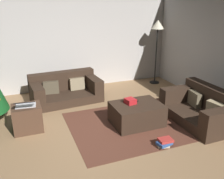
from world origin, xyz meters
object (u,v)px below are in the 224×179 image
at_px(laptop, 25,105).
at_px(book_stack, 164,143).
at_px(ottoman, 137,114).
at_px(corner_lamp, 158,30).
at_px(tv_remote, 135,100).
at_px(couch_right, 203,109).
at_px(side_table, 27,118).
at_px(gift_box, 130,101).
at_px(couch_left, 65,90).

height_order(laptop, book_stack, laptop).
height_order(ottoman, corner_lamp, corner_lamp).
bearing_deg(tv_remote, corner_lamp, 37.44).
bearing_deg(couch_right, book_stack, 113.58).
bearing_deg(tv_remote, side_table, 157.81).
height_order(couch_right, ottoman, couch_right).
relative_size(couch_right, corner_lamp, 0.83).
bearing_deg(side_table, laptop, -95.72).
distance_m(couch_right, gift_box, 1.48).
bearing_deg(tv_remote, couch_right, -36.02).
xyz_separation_m(couch_left, tv_remote, (1.10, -1.60, 0.17)).
relative_size(couch_left, tv_remote, 10.46).
distance_m(couch_left, laptop, 1.65).
xyz_separation_m(laptop, book_stack, (2.08, -1.36, -0.48)).
relative_size(gift_box, side_table, 0.38).
bearing_deg(laptop, side_table, 84.28).
xyz_separation_m(ottoman, side_table, (-2.01, 0.51, 0.04)).
height_order(couch_left, laptop, laptop).
bearing_deg(couch_left, book_stack, 108.53).
distance_m(ottoman, laptop, 2.10).
height_order(couch_right, tv_remote, couch_right).
bearing_deg(gift_box, side_table, 167.24).
distance_m(tv_remote, book_stack, 1.14).
bearing_deg(laptop, couch_right, -13.93).
distance_m(couch_left, gift_box, 1.95).
xyz_separation_m(couch_right, book_stack, (-1.23, -0.54, -0.20)).
bearing_deg(couch_right, laptop, 75.89).
height_order(couch_right, side_table, couch_right).
bearing_deg(couch_left, laptop, 49.56).
distance_m(tv_remote, side_table, 2.09).
distance_m(gift_box, corner_lamp, 2.92).
bearing_deg(book_stack, corner_lamp, 62.10).
bearing_deg(side_table, corner_lamp, 23.71).
distance_m(couch_left, couch_right, 3.17).
relative_size(couch_left, ottoman, 1.75).
bearing_deg(ottoman, book_stack, -86.01).
bearing_deg(side_table, ottoman, -14.25).
bearing_deg(ottoman, laptop, 167.36).
xyz_separation_m(ottoman, book_stack, (0.06, -0.91, -0.14)).
height_order(gift_box, tv_remote, gift_box).
xyz_separation_m(ottoman, laptop, (-2.02, 0.45, 0.34)).
relative_size(couch_left, side_table, 3.22).
xyz_separation_m(gift_box, laptop, (-1.91, 0.37, 0.08)).
xyz_separation_m(couch_left, book_stack, (1.12, -2.67, -0.19)).
distance_m(side_table, corner_lamp, 4.23).
height_order(side_table, laptop, laptop).
height_order(ottoman, book_stack, ottoman).
xyz_separation_m(side_table, laptop, (-0.01, -0.06, 0.30)).
bearing_deg(ottoman, couch_left, 120.91).
distance_m(laptop, corner_lamp, 4.18).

